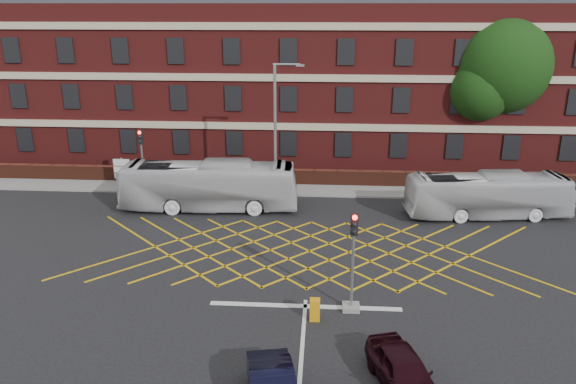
# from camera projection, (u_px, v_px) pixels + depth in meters

# --- Properties ---
(ground) EXTENTS (120.00, 120.00, 0.00)m
(ground) POSITION_uv_depth(u_px,v_px,m) (308.00, 269.00, 26.67)
(ground) COLOR black
(ground) RESTS_ON ground
(victorian_building) EXTENTS (51.00, 12.17, 20.40)m
(victorian_building) POSITION_uv_depth(u_px,v_px,m) (321.00, 58.00, 44.96)
(victorian_building) COLOR maroon
(victorian_building) RESTS_ON ground
(boundary_wall) EXTENTS (56.00, 0.50, 1.10)m
(boundary_wall) POSITION_uv_depth(u_px,v_px,m) (314.00, 178.00, 38.79)
(boundary_wall) COLOR #4A1F13
(boundary_wall) RESTS_ON ground
(far_pavement) EXTENTS (60.00, 3.00, 0.12)m
(far_pavement) POSITION_uv_depth(u_px,v_px,m) (314.00, 189.00, 38.00)
(far_pavement) COLOR slate
(far_pavement) RESTS_ON ground
(box_junction_hatching) EXTENTS (8.22, 8.22, 0.02)m
(box_junction_hatching) POSITION_uv_depth(u_px,v_px,m) (309.00, 251.00, 28.56)
(box_junction_hatching) COLOR #CC990C
(box_junction_hatching) RESTS_ON ground
(stop_line) EXTENTS (8.00, 0.30, 0.02)m
(stop_line) POSITION_uv_depth(u_px,v_px,m) (305.00, 306.00, 23.36)
(stop_line) COLOR silver
(stop_line) RESTS_ON ground
(bus_left) EXTENTS (10.82, 2.97, 2.99)m
(bus_left) POSITION_uv_depth(u_px,v_px,m) (209.00, 186.00, 34.01)
(bus_left) COLOR silver
(bus_left) RESTS_ON ground
(bus_right) EXTENTS (9.67, 3.20, 2.64)m
(bus_right) POSITION_uv_depth(u_px,v_px,m) (488.00, 195.00, 32.82)
(bus_right) COLOR #BCBDC1
(bus_right) RESTS_ON ground
(car_maroon) EXTENTS (2.57, 4.14, 1.31)m
(car_maroon) POSITION_uv_depth(u_px,v_px,m) (404.00, 372.00, 18.16)
(car_maroon) COLOR black
(car_maroon) RESTS_ON ground
(deciduous_tree) EXTENTS (7.30, 6.88, 11.27)m
(deciduous_tree) POSITION_uv_depth(u_px,v_px,m) (500.00, 73.00, 39.71)
(deciduous_tree) COLOR black
(deciduous_tree) RESTS_ON ground
(traffic_light_near) EXTENTS (0.70, 0.70, 4.27)m
(traffic_light_near) POSITION_uv_depth(u_px,v_px,m) (352.00, 271.00, 22.57)
(traffic_light_near) COLOR slate
(traffic_light_near) RESTS_ON ground
(traffic_light_far) EXTENTS (0.70, 0.70, 4.27)m
(traffic_light_far) POSITION_uv_depth(u_px,v_px,m) (143.00, 167.00, 36.87)
(traffic_light_far) COLOR slate
(traffic_light_far) RESTS_ON ground
(street_lamp) EXTENTS (2.25, 1.00, 8.65)m
(street_lamp) POSITION_uv_depth(u_px,v_px,m) (276.00, 157.00, 34.72)
(street_lamp) COLOR slate
(street_lamp) RESTS_ON ground
(direction_signs) EXTENTS (1.10, 0.16, 2.20)m
(direction_signs) POSITION_uv_depth(u_px,v_px,m) (122.00, 170.00, 37.66)
(direction_signs) COLOR gray
(direction_signs) RESTS_ON ground
(utility_cabinet) EXTENTS (0.40, 0.37, 0.91)m
(utility_cabinet) POSITION_uv_depth(u_px,v_px,m) (315.00, 310.00, 22.24)
(utility_cabinet) COLOR orange
(utility_cabinet) RESTS_ON ground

